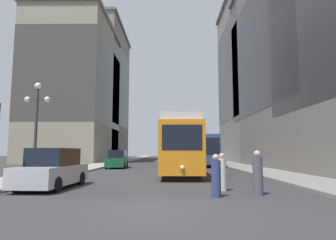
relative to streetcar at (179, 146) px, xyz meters
name	(u,v)px	position (x,y,z in m)	size (l,w,h in m)	color
ground_plane	(154,209)	(-1.12, -13.51, -2.10)	(200.00, 200.00, 0.00)	#303033
sidewalk_left	(120,161)	(-9.08, 26.49, -2.03)	(3.39, 120.00, 0.15)	gray
sidewalk_right	(214,161)	(6.84, 26.49, -2.03)	(3.39, 120.00, 0.15)	gray
streetcar	(179,146)	(0.00, 0.00, 0.00)	(2.64, 13.14, 3.89)	black
transit_bus	(203,149)	(3.30, 12.16, -0.15)	(2.86, 11.42, 3.45)	black
parked_car_left_near	(117,160)	(-6.08, 7.41, -1.26)	(2.10, 5.01, 1.82)	black
parked_car_left_mid	(53,169)	(-6.08, -8.68, -1.26)	(2.04, 4.61, 1.82)	black
pedestrian_crossing_near	(258,174)	(2.76, -10.78, -1.30)	(0.38, 0.38, 1.71)	#4C4C56
pedestrian_crossing_far	(216,177)	(1.05, -11.33, -1.37)	(0.35, 0.35, 1.58)	navy
pedestrian_on_sidewalk	(222,173)	(1.59, -9.59, -1.36)	(0.36, 0.36, 1.60)	beige
lamp_post_left_near	(37,115)	(-7.98, -6.59, 1.56)	(1.41, 0.36, 5.32)	#333338
building_left_corner	(97,91)	(-16.14, 36.67, 12.25)	(11.35, 19.80, 27.84)	slate
building_left_midblock	(76,90)	(-16.48, 24.52, 9.86)	(12.02, 18.45, 23.23)	gray
building_right_corner	(259,77)	(13.70, 23.03, 11.63)	(10.94, 15.99, 26.64)	gray
building_right_midblock	(310,55)	(14.67, 8.24, 10.09)	(12.88, 21.64, 23.68)	slate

